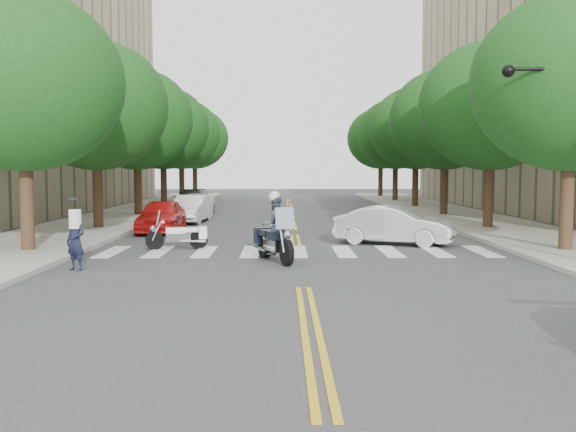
{
  "coord_description": "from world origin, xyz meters",
  "views": [
    {
      "loc": [
        -0.49,
        -14.84,
        2.82
      ],
      "look_at": [
        -0.33,
        5.24,
        1.3
      ],
      "focal_mm": 40.0,
      "sensor_mm": 36.0,
      "label": 1
    }
  ],
  "objects_px": {
    "convertible": "(394,225)",
    "officer_standing": "(76,241)",
    "motorcycle_police": "(274,230)",
    "motorcycle_parked": "(182,235)"
  },
  "relations": [
    {
      "from": "motorcycle_police",
      "to": "motorcycle_parked",
      "type": "height_order",
      "value": "motorcycle_police"
    },
    {
      "from": "motorcycle_parked",
      "to": "motorcycle_police",
      "type": "bearing_deg",
      "value": -145.92
    },
    {
      "from": "convertible",
      "to": "motorcycle_police",
      "type": "bearing_deg",
      "value": 155.91
    },
    {
      "from": "motorcycle_police",
      "to": "motorcycle_parked",
      "type": "bearing_deg",
      "value": -64.07
    },
    {
      "from": "officer_standing",
      "to": "motorcycle_police",
      "type": "bearing_deg",
      "value": 44.08
    },
    {
      "from": "motorcycle_police",
      "to": "officer_standing",
      "type": "height_order",
      "value": "motorcycle_police"
    },
    {
      "from": "motorcycle_parked",
      "to": "officer_standing",
      "type": "bearing_deg",
      "value": 141.16
    },
    {
      "from": "officer_standing",
      "to": "motorcycle_parked",
      "type": "bearing_deg",
      "value": 91.24
    },
    {
      "from": "motorcycle_parked",
      "to": "officer_standing",
      "type": "distance_m",
      "value": 5.14
    },
    {
      "from": "convertible",
      "to": "officer_standing",
      "type": "bearing_deg",
      "value": 143.26
    }
  ]
}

